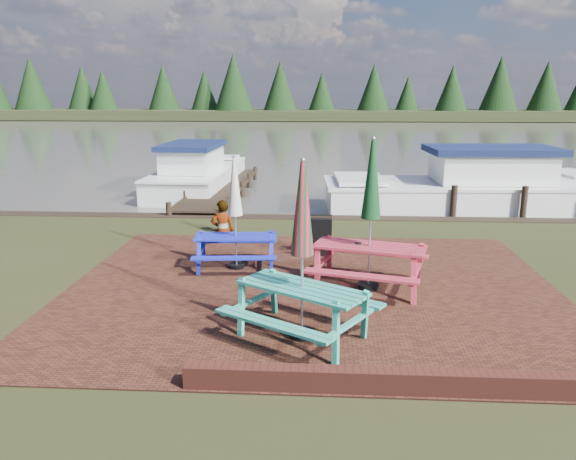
% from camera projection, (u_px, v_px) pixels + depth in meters
% --- Properties ---
extents(ground, '(120.00, 120.00, 0.00)m').
position_uv_depth(ground, '(311.00, 310.00, 9.38)').
color(ground, black).
rests_on(ground, ground).
extents(paving, '(9.00, 7.50, 0.02)m').
position_uv_depth(paving, '(312.00, 289.00, 10.35)').
color(paving, '#361811').
rests_on(paving, ground).
extents(brick_wall, '(6.21, 1.79, 0.30)m').
position_uv_depth(brick_wall, '(481.00, 377.00, 6.88)').
color(brick_wall, '#4C1E16').
rests_on(brick_wall, ground).
extents(water, '(120.00, 60.00, 0.02)m').
position_uv_depth(water, '(320.00, 136.00, 45.22)').
color(water, '#413F38').
rests_on(water, ground).
extents(far_treeline, '(120.00, 10.00, 8.10)m').
position_uv_depth(far_treeline, '(322.00, 93.00, 72.52)').
color(far_treeline, black).
rests_on(far_treeline, ground).
extents(picnic_table_teal, '(2.51, 2.44, 2.64)m').
position_uv_depth(picnic_table_teal, '(302.00, 279.00, 8.10)').
color(picnic_table_teal, teal).
rests_on(picnic_table_teal, ground).
extents(picnic_table_red, '(2.39, 2.23, 2.76)m').
position_uv_depth(picnic_table_red, '(370.00, 239.00, 10.12)').
color(picnic_table_red, '#AF2C3C').
rests_on(picnic_table_red, ground).
extents(picnic_table_blue, '(1.77, 1.61, 2.30)m').
position_uv_depth(picnic_table_blue, '(236.00, 230.00, 11.36)').
color(picnic_table_blue, '#1823B9').
rests_on(picnic_table_blue, ground).
extents(chalkboard, '(0.56, 0.53, 0.89)m').
position_uv_depth(chalkboard, '(319.00, 236.00, 12.31)').
color(chalkboard, black).
rests_on(chalkboard, ground).
extents(jetty, '(1.76, 9.08, 1.00)m').
position_uv_depth(jetty, '(222.00, 188.00, 20.48)').
color(jetty, black).
rests_on(jetty, ground).
extents(boat_jetty, '(2.66, 7.22, 2.07)m').
position_uv_depth(boat_jetty, '(198.00, 175.00, 21.44)').
color(boat_jetty, silver).
rests_on(boat_jetty, ground).
extents(boat_near, '(8.48, 3.30, 2.26)m').
position_uv_depth(boat_near, '(464.00, 191.00, 17.72)').
color(boat_near, silver).
rests_on(boat_near, ground).
extents(person, '(0.67, 0.51, 1.65)m').
position_uv_depth(person, '(222.00, 201.00, 14.35)').
color(person, gray).
rests_on(person, ground).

